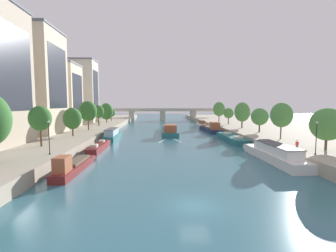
{
  "coord_description": "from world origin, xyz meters",
  "views": [
    {
      "loc": [
        -3.15,
        -19.44,
        8.5
      ],
      "look_at": [
        0.0,
        47.23,
        2.48
      ],
      "focal_mm": 25.84,
      "sensor_mm": 36.0,
      "label": 1
    }
  ],
  "objects_px": {
    "tree_left_midway": "(88,111)",
    "person_on_quay": "(297,145)",
    "moored_boat_right_midway": "(201,124)",
    "tree_left_far": "(40,118)",
    "tree_right_distant": "(327,124)",
    "tree_right_nearest": "(219,109)",
    "moored_boat_left_near": "(99,147)",
    "moored_boat_right_lone": "(232,138)",
    "barge_midriver": "(169,130)",
    "moored_boat_left_second": "(112,135)",
    "moored_boat_right_near": "(211,129)",
    "tree_left_third": "(72,118)",
    "tree_left_second": "(99,112)",
    "tree_left_nearest": "(106,111)",
    "tree_right_midway": "(229,113)",
    "moored_boat_right_second": "(274,154)",
    "tree_left_distant": "(111,113)",
    "tree_right_by_lamp": "(260,117)",
    "tree_right_past_mid": "(281,115)",
    "tree_right_far": "(242,112)",
    "lamppost_right_bank": "(316,137)",
    "lamppost_left_bank": "(49,136)",
    "bridge_far": "(163,113)",
    "moored_boat_left_upstream": "(74,166)"
  },
  "relations": [
    {
      "from": "barge_midriver",
      "to": "moored_boat_left_second",
      "type": "height_order",
      "value": "barge_midriver"
    },
    {
      "from": "lamppost_left_bank",
      "to": "tree_right_far",
      "type": "bearing_deg",
      "value": 41.95
    },
    {
      "from": "tree_right_distant",
      "to": "moored_boat_right_second",
      "type": "bearing_deg",
      "value": 175.64
    },
    {
      "from": "moored_boat_right_midway",
      "to": "tree_left_midway",
      "type": "distance_m",
      "value": 43.84
    },
    {
      "from": "tree_right_by_lamp",
      "to": "lamppost_right_bank",
      "type": "height_order",
      "value": "tree_right_by_lamp"
    },
    {
      "from": "tree_left_second",
      "to": "moored_boat_right_midway",
      "type": "bearing_deg",
      "value": 20.72
    },
    {
      "from": "moored_boat_right_second",
      "to": "moored_boat_right_midway",
      "type": "height_order",
      "value": "moored_boat_right_second"
    },
    {
      "from": "moored_boat_left_upstream",
      "to": "tree_right_by_lamp",
      "type": "relative_size",
      "value": 2.0
    },
    {
      "from": "tree_right_far",
      "to": "barge_midriver",
      "type": "bearing_deg",
      "value": 174.92
    },
    {
      "from": "tree_left_distant",
      "to": "tree_right_by_lamp",
      "type": "relative_size",
      "value": 0.87
    },
    {
      "from": "moored_boat_right_second",
      "to": "tree_right_past_mid",
      "type": "xyz_separation_m",
      "value": [
        6.81,
        11.12,
        5.29
      ]
    },
    {
      "from": "barge_midriver",
      "to": "tree_right_distant",
      "type": "bearing_deg",
      "value": -59.06
    },
    {
      "from": "moored_boat_left_second",
      "to": "moored_boat_right_near",
      "type": "bearing_deg",
      "value": 28.1
    },
    {
      "from": "moored_boat_left_near",
      "to": "moored_boat_right_lone",
      "type": "xyz_separation_m",
      "value": [
        28.2,
        10.09,
        0.02
      ]
    },
    {
      "from": "tree_right_distant",
      "to": "tree_right_nearest",
      "type": "xyz_separation_m",
      "value": [
        -0.89,
        58.51,
        1.07
      ]
    },
    {
      "from": "moored_boat_right_second",
      "to": "tree_left_second",
      "type": "xyz_separation_m",
      "value": [
        -35.91,
        42.28,
        5.03
      ]
    },
    {
      "from": "moored_boat_right_second",
      "to": "person_on_quay",
      "type": "distance_m",
      "value": 3.4
    },
    {
      "from": "moored_boat_right_lone",
      "to": "person_on_quay",
      "type": "height_order",
      "value": "person_on_quay"
    },
    {
      "from": "tree_right_past_mid",
      "to": "tree_right_far",
      "type": "distance_m",
      "value": 22.24
    },
    {
      "from": "tree_left_third",
      "to": "tree_right_distant",
      "type": "xyz_separation_m",
      "value": [
        43.21,
        -18.14,
        0.09
      ]
    },
    {
      "from": "moored_boat_right_midway",
      "to": "tree_left_far",
      "type": "distance_m",
      "value": 62.37
    },
    {
      "from": "moored_boat_right_midway",
      "to": "moored_boat_left_second",
      "type": "bearing_deg",
      "value": -131.31
    },
    {
      "from": "moored_boat_left_near",
      "to": "tree_left_third",
      "type": "relative_size",
      "value": 1.97
    },
    {
      "from": "moored_boat_right_midway",
      "to": "tree_right_far",
      "type": "height_order",
      "value": "tree_right_far"
    },
    {
      "from": "tree_left_far",
      "to": "tree_left_midway",
      "type": "bearing_deg",
      "value": 88.68
    },
    {
      "from": "tree_left_distant",
      "to": "lamppost_left_bank",
      "type": "bearing_deg",
      "value": -86.47
    },
    {
      "from": "tree_left_far",
      "to": "lamppost_left_bank",
      "type": "bearing_deg",
      "value": -57.66
    },
    {
      "from": "tree_right_midway",
      "to": "moored_boat_right_second",
      "type": "bearing_deg",
      "value": -98.46
    },
    {
      "from": "barge_midriver",
      "to": "tree_left_third",
      "type": "xyz_separation_m",
      "value": [
        -21.76,
        -17.65,
        4.52
      ]
    },
    {
      "from": "tree_left_distant",
      "to": "bridge_far",
      "type": "height_order",
      "value": "tree_left_distant"
    },
    {
      "from": "tree_left_midway",
      "to": "tree_right_distant",
      "type": "height_order",
      "value": "tree_left_midway"
    },
    {
      "from": "tree_left_distant",
      "to": "tree_right_by_lamp",
      "type": "bearing_deg",
      "value": -44.38
    },
    {
      "from": "moored_boat_right_lone",
      "to": "lamppost_right_bank",
      "type": "relative_size",
      "value": 3.64
    },
    {
      "from": "moored_boat_left_second",
      "to": "moored_boat_right_second",
      "type": "distance_m",
      "value": 37.22
    },
    {
      "from": "moored_boat_right_lone",
      "to": "tree_right_nearest",
      "type": "distance_m",
      "value": 38.91
    },
    {
      "from": "tree_right_nearest",
      "to": "lamppost_right_bank",
      "type": "xyz_separation_m",
      "value": [
        -2.87,
        -61.76,
        -2.44
      ]
    },
    {
      "from": "tree_left_second",
      "to": "tree_left_nearest",
      "type": "height_order",
      "value": "tree_left_nearest"
    },
    {
      "from": "moored_boat_left_second",
      "to": "tree_right_distant",
      "type": "distance_m",
      "value": 43.84
    },
    {
      "from": "moored_boat_left_upstream",
      "to": "tree_right_midway",
      "type": "xyz_separation_m",
      "value": [
        34.89,
        50.89,
        4.65
      ]
    },
    {
      "from": "moored_boat_right_near",
      "to": "tree_left_midway",
      "type": "height_order",
      "value": "tree_left_midway"
    },
    {
      "from": "tree_left_far",
      "to": "tree_right_midway",
      "type": "relative_size",
      "value": 1.18
    },
    {
      "from": "moored_boat_right_second",
      "to": "moored_boat_right_near",
      "type": "bearing_deg",
      "value": 91.37
    },
    {
      "from": "moored_boat_left_second",
      "to": "moored_boat_right_midway",
      "type": "relative_size",
      "value": 1.14
    },
    {
      "from": "moored_boat_right_near",
      "to": "tree_left_far",
      "type": "bearing_deg",
      "value": -136.16
    },
    {
      "from": "tree_right_nearest",
      "to": "barge_midriver",
      "type": "bearing_deg",
      "value": -132.14
    },
    {
      "from": "tree_left_third",
      "to": "bridge_far",
      "type": "bearing_deg",
      "value": 74.14
    },
    {
      "from": "tree_right_distant",
      "to": "lamppost_left_bank",
      "type": "distance_m",
      "value": 39.79
    },
    {
      "from": "moored_boat_left_near",
      "to": "lamppost_right_bank",
      "type": "xyz_separation_m",
      "value": [
        32.14,
        -13.83,
        3.56
      ]
    },
    {
      "from": "moored_boat_right_lone",
      "to": "tree_right_midway",
      "type": "xyz_separation_m",
      "value": [
        6.99,
        26.0,
        4.82
      ]
    },
    {
      "from": "tree_left_midway",
      "to": "person_on_quay",
      "type": "bearing_deg",
      "value": -38.78
    }
  ]
}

